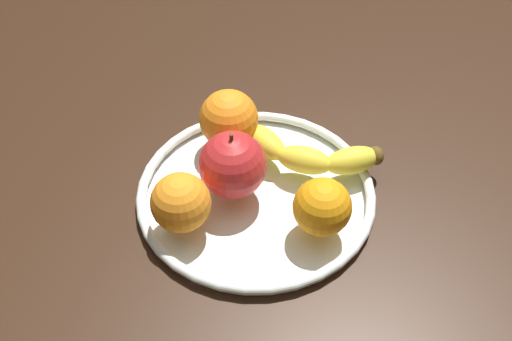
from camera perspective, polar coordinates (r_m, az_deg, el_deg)
ground_plane at (r=72.24cm, az=0.00°, el=-3.73°), size 134.46×134.46×4.00cm
fruit_bowl at (r=70.03cm, az=0.00°, el=-2.20°), size 28.92×28.92×1.80cm
banana at (r=71.27cm, az=5.34°, el=1.63°), size 17.46×10.42×3.37cm
apple at (r=66.47cm, az=-2.34°, el=0.55°), size 7.97×7.97×8.77cm
orange_front_left at (r=72.69cm, az=-2.72°, el=5.12°), size 7.52×7.52×7.52cm
orange_back_right at (r=63.33cm, az=6.42°, el=-3.77°), size 6.57×6.57×6.57cm
orange_center at (r=63.90cm, az=-7.46°, el=-3.17°), size 6.77×6.77×6.77cm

